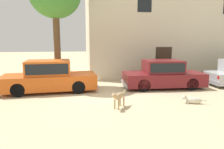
# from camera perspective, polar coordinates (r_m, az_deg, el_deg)

# --- Properties ---
(ground_plane) EXTENTS (80.00, 80.00, 0.00)m
(ground_plane) POSITION_cam_1_polar(r_m,az_deg,el_deg) (9.80, -4.71, -5.51)
(ground_plane) COLOR #CCB78E
(parked_sedan_nearest) EXTENTS (4.74, 2.09, 1.55)m
(parked_sedan_nearest) POSITION_cam_1_polar(r_m,az_deg,el_deg) (10.70, -16.86, -0.47)
(parked_sedan_nearest) COLOR #D15619
(parked_sedan_nearest) RESTS_ON ground_plane
(parked_sedan_second) EXTENTS (4.41, 1.96, 1.48)m
(parked_sedan_second) POSITION_cam_1_polar(r_m,az_deg,el_deg) (11.39, 13.84, 0.08)
(parked_sedan_second) COLOR maroon
(parked_sedan_second) RESTS_ON ground_plane
(apartment_block) EXTENTS (13.77, 6.19, 7.12)m
(apartment_block) POSITION_cam_1_polar(r_m,az_deg,el_deg) (17.64, 16.65, 12.36)
(apartment_block) COLOR beige
(apartment_block) RESTS_ON ground_plane
(stray_dog_spotted) EXTENTS (0.73, 0.90, 0.69)m
(stray_dog_spotted) POSITION_cam_1_polar(r_m,az_deg,el_deg) (7.73, 1.82, -6.09)
(stray_dog_spotted) COLOR tan
(stray_dog_spotted) RESTS_ON ground_plane
(stray_dog_tan) EXTENTS (1.02, 0.41, 0.38)m
(stray_dog_tan) POSITION_cam_1_polar(r_m,az_deg,el_deg) (8.95, 21.20, -6.51)
(stray_dog_tan) COLOR beige
(stray_dog_tan) RESTS_ON ground_plane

